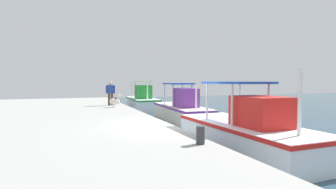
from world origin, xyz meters
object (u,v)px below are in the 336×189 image
object	(u,v)px
fishing_boat_second	(181,110)
mooring_bollard_second	(200,135)
mooring_bollard_nearest	(116,100)
fishing_boat_nearest	(142,101)
pelican	(115,101)
fishing_boat_third	(247,132)
fisherman_standing	(111,92)

from	to	relation	value
fishing_boat_second	mooring_bollard_second	size ratio (longest dim) A/B	12.96
fishing_boat_second	mooring_bollard_nearest	xyz separation A→B (m)	(-4.77, -3.21, 0.33)
mooring_bollard_nearest	mooring_bollard_second	bearing A→B (deg)	-0.00
fishing_boat_nearest	pelican	xyz separation A→B (m)	(5.49, -3.23, 0.48)
fishing_boat_second	pelican	world-z (taller)	fishing_boat_second
fishing_boat_second	fishing_boat_nearest	bearing A→B (deg)	-176.02
fishing_boat_second	mooring_bollard_nearest	distance (m)	5.76
fishing_boat_second	mooring_bollard_second	world-z (taller)	fishing_boat_second
fishing_boat_nearest	fishing_boat_third	xyz separation A→B (m)	(14.65, -0.14, -0.03)
fishing_boat_second	fishing_boat_third	distance (m)	7.30
pelican	mooring_bollard_second	world-z (taller)	pelican
mooring_bollard_nearest	mooring_bollard_second	size ratio (longest dim) A/B	0.94
mooring_bollard_nearest	fishing_boat_third	bearing A→B (deg)	11.97
fishing_boat_third	fisherman_standing	world-z (taller)	fishing_boat_third
fisherman_standing	fishing_boat_third	bearing A→B (deg)	16.20
fishing_boat_third	mooring_bollard_second	xyz separation A→B (m)	(1.44, -2.55, 0.34)
pelican	fisherman_standing	world-z (taller)	fisherman_standing
pelican	fishing_boat_third	bearing A→B (deg)	18.64
fishing_boat_third	mooring_bollard_second	bearing A→B (deg)	-60.51
fishing_boat_third	fishing_boat_nearest	bearing A→B (deg)	179.44
fishing_boat_second	pelican	size ratio (longest dim) A/B	6.48
fishing_boat_second	mooring_bollard_nearest	bearing A→B (deg)	-146.06
fisherman_standing	fishing_boat_second	bearing A→B (deg)	47.53
pelican	mooring_bollard_second	size ratio (longest dim) A/B	2.00
fishing_boat_third	fisherman_standing	xyz separation A→B (m)	(-10.72, -3.11, 1.01)
fishing_boat_nearest	mooring_bollard_second	size ratio (longest dim) A/B	12.18
fishing_boat_second	pelican	xyz separation A→B (m)	(-1.89, -3.75, 0.51)
fishing_boat_nearest	fisherman_standing	xyz separation A→B (m)	(3.93, -3.26, 0.98)
fishing_boat_second	pelican	distance (m)	4.23
fishing_boat_nearest	mooring_bollard_nearest	bearing A→B (deg)	-45.88
fishing_boat_second	mooring_bollard_second	xyz separation A→B (m)	(8.71, -3.21, 0.35)
fisherman_standing	mooring_bollard_second	bearing A→B (deg)	2.65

